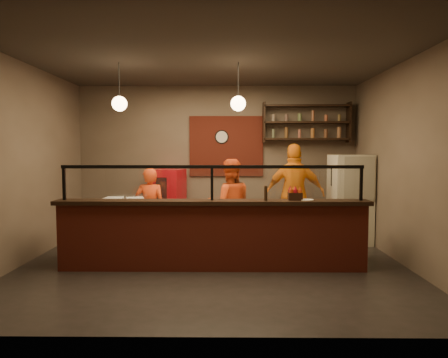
{
  "coord_description": "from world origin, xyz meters",
  "views": [
    {
      "loc": [
        0.24,
        -6.23,
        1.79
      ],
      "look_at": [
        0.17,
        0.3,
        1.34
      ],
      "focal_mm": 32.0,
      "sensor_mm": 36.0,
      "label": 1
    }
  ],
  "objects_px": {
    "wall_clock": "(222,137)",
    "pizza_dough": "(255,205)",
    "condiment_caddy": "(295,196)",
    "fridge": "(350,199)",
    "red_cooler": "(168,203)",
    "cook_left": "(150,209)",
    "pepper_mill": "(266,193)",
    "cook_mid": "(230,205)",
    "cook_right": "(295,194)"
  },
  "relations": [
    {
      "from": "wall_clock",
      "to": "pizza_dough",
      "type": "bearing_deg",
      "value": -75.17
    },
    {
      "from": "condiment_caddy",
      "to": "pizza_dough",
      "type": "bearing_deg",
      "value": 136.56
    },
    {
      "from": "fridge",
      "to": "condiment_caddy",
      "type": "xyz_separation_m",
      "value": [
        -1.35,
        -1.73,
        0.26
      ]
    },
    {
      "from": "fridge",
      "to": "red_cooler",
      "type": "relative_size",
      "value": 1.22
    },
    {
      "from": "condiment_caddy",
      "to": "red_cooler",
      "type": "bearing_deg",
      "value": 133.32
    },
    {
      "from": "cook_left",
      "to": "pepper_mill",
      "type": "bearing_deg",
      "value": 145.42
    },
    {
      "from": "cook_mid",
      "to": "pizza_dough",
      "type": "bearing_deg",
      "value": 118.53
    },
    {
      "from": "cook_mid",
      "to": "pepper_mill",
      "type": "height_order",
      "value": "cook_mid"
    },
    {
      "from": "pizza_dough",
      "to": "cook_mid",
      "type": "bearing_deg",
      "value": 126.29
    },
    {
      "from": "condiment_caddy",
      "to": "fridge",
      "type": "bearing_deg",
      "value": 51.89
    },
    {
      "from": "cook_mid",
      "to": "fridge",
      "type": "bearing_deg",
      "value": -172.7
    },
    {
      "from": "condiment_caddy",
      "to": "cook_right",
      "type": "bearing_deg",
      "value": 80.63
    },
    {
      "from": "red_cooler",
      "to": "cook_right",
      "type": "bearing_deg",
      "value": 0.09
    },
    {
      "from": "pepper_mill",
      "to": "cook_left",
      "type": "bearing_deg",
      "value": 147.22
    },
    {
      "from": "cook_left",
      "to": "pepper_mill",
      "type": "height_order",
      "value": "cook_left"
    },
    {
      "from": "condiment_caddy",
      "to": "pepper_mill",
      "type": "height_order",
      "value": "pepper_mill"
    },
    {
      "from": "cook_left",
      "to": "cook_mid",
      "type": "relative_size",
      "value": 0.9
    },
    {
      "from": "cook_mid",
      "to": "fridge",
      "type": "xyz_separation_m",
      "value": [
        2.33,
        0.63,
        0.03
      ]
    },
    {
      "from": "cook_left",
      "to": "fridge",
      "type": "distance_m",
      "value": 3.81
    },
    {
      "from": "cook_right",
      "to": "pepper_mill",
      "type": "bearing_deg",
      "value": 71.49
    },
    {
      "from": "cook_left",
      "to": "cook_right",
      "type": "xyz_separation_m",
      "value": [
        2.7,
        0.49,
        0.22
      ]
    },
    {
      "from": "pepper_mill",
      "to": "wall_clock",
      "type": "bearing_deg",
      "value": 104.0
    },
    {
      "from": "pepper_mill",
      "to": "fridge",
      "type": "bearing_deg",
      "value": 45.19
    },
    {
      "from": "condiment_caddy",
      "to": "wall_clock",
      "type": "bearing_deg",
      "value": 112.87
    },
    {
      "from": "red_cooler",
      "to": "condiment_caddy",
      "type": "height_order",
      "value": "red_cooler"
    },
    {
      "from": "cook_right",
      "to": "fridge",
      "type": "distance_m",
      "value": 1.08
    },
    {
      "from": "cook_left",
      "to": "cook_mid",
      "type": "bearing_deg",
      "value": 174.79
    },
    {
      "from": "cook_mid",
      "to": "fridge",
      "type": "relative_size",
      "value": 0.96
    },
    {
      "from": "red_cooler",
      "to": "cook_left",
      "type": "bearing_deg",
      "value": -80.85
    },
    {
      "from": "cook_right",
      "to": "pizza_dough",
      "type": "relative_size",
      "value": 3.64
    },
    {
      "from": "cook_mid",
      "to": "pepper_mill",
      "type": "relative_size",
      "value": 7.56
    },
    {
      "from": "fridge",
      "to": "red_cooler",
      "type": "xyz_separation_m",
      "value": [
        -3.62,
        0.68,
        -0.15
      ]
    },
    {
      "from": "fridge",
      "to": "condiment_caddy",
      "type": "distance_m",
      "value": 2.21
    },
    {
      "from": "cook_left",
      "to": "pepper_mill",
      "type": "xyz_separation_m",
      "value": [
        1.97,
        -1.27,
        0.42
      ]
    },
    {
      "from": "wall_clock",
      "to": "cook_mid",
      "type": "bearing_deg",
      "value": -84.12
    },
    {
      "from": "cook_mid",
      "to": "condiment_caddy",
      "type": "distance_m",
      "value": 1.5
    },
    {
      "from": "wall_clock",
      "to": "pepper_mill",
      "type": "bearing_deg",
      "value": -76.0
    },
    {
      "from": "cook_right",
      "to": "fridge",
      "type": "height_order",
      "value": "cook_right"
    },
    {
      "from": "cook_left",
      "to": "red_cooler",
      "type": "relative_size",
      "value": 1.06
    },
    {
      "from": "cook_left",
      "to": "condiment_caddy",
      "type": "relative_size",
      "value": 7.3
    },
    {
      "from": "red_cooler",
      "to": "cook_mid",
      "type": "bearing_deg",
      "value": -29.33
    },
    {
      "from": "condiment_caddy",
      "to": "pepper_mill",
      "type": "relative_size",
      "value": 0.94
    },
    {
      "from": "wall_clock",
      "to": "cook_left",
      "type": "bearing_deg",
      "value": -129.68
    },
    {
      "from": "red_cooler",
      "to": "pizza_dough",
      "type": "bearing_deg",
      "value": -31.59
    },
    {
      "from": "cook_left",
      "to": "red_cooler",
      "type": "xyz_separation_m",
      "value": [
        0.15,
        1.23,
        -0.04
      ]
    },
    {
      "from": "fridge",
      "to": "cook_left",
      "type": "bearing_deg",
      "value": -175.34
    },
    {
      "from": "red_cooler",
      "to": "pizza_dough",
      "type": "distance_m",
      "value": 2.54
    },
    {
      "from": "cook_mid",
      "to": "cook_right",
      "type": "xyz_separation_m",
      "value": [
        1.26,
        0.58,
        0.14
      ]
    },
    {
      "from": "wall_clock",
      "to": "cook_right",
      "type": "bearing_deg",
      "value": -36.18
    },
    {
      "from": "cook_mid",
      "to": "red_cooler",
      "type": "xyz_separation_m",
      "value": [
        -1.29,
        1.31,
        -0.12
      ]
    }
  ]
}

